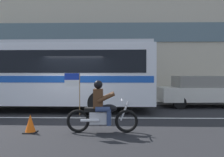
% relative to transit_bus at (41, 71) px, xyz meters
% --- Properties ---
extents(ground_plane, '(60.00, 60.00, 0.00)m').
position_rel_transit_bus_xyz_m(ground_plane, '(1.79, -1.19, -1.88)').
color(ground_plane, black).
extents(sidewalk_curb, '(28.00, 3.80, 0.15)m').
position_rel_transit_bus_xyz_m(sidewalk_curb, '(1.79, 3.91, -1.81)').
color(sidewalk_curb, '#B7B2A8').
rests_on(sidewalk_curb, ground_plane).
extents(lane_center_stripe, '(26.60, 0.14, 0.01)m').
position_rel_transit_bus_xyz_m(lane_center_stripe, '(1.79, -1.79, -1.88)').
color(lane_center_stripe, silver).
rests_on(lane_center_stripe, ground_plane).
extents(office_building_facade, '(28.00, 0.89, 13.70)m').
position_rel_transit_bus_xyz_m(office_building_facade, '(1.79, 6.20, 4.98)').
color(office_building_facade, '#B2A893').
rests_on(office_building_facade, ground_plane).
extents(transit_bus, '(10.65, 2.77, 3.22)m').
position_rel_transit_bus_xyz_m(transit_bus, '(0.00, 0.00, 0.00)').
color(transit_bus, silver).
rests_on(transit_bus, ground_plane).
extents(motorcycle_with_rider, '(2.20, 0.64, 1.78)m').
position_rel_transit_bus_xyz_m(motorcycle_with_rider, '(3.17, -3.98, -1.22)').
color(motorcycle_with_rider, black).
rests_on(motorcycle_with_rider, ground_plane).
extents(parked_sedan_curbside, '(4.70, 2.03, 1.64)m').
position_rel_transit_bus_xyz_m(parked_sedan_curbside, '(8.15, 1.39, -1.03)').
color(parked_sedan_curbside, silver).
rests_on(parked_sedan_curbside, ground_plane).
extents(fire_hydrant, '(0.22, 0.30, 0.75)m').
position_rel_transit_bus_xyz_m(fire_hydrant, '(3.85, 2.70, -1.36)').
color(fire_hydrant, red).
rests_on(fire_hydrant, sidewalk_curb).
extents(traffic_cone, '(0.36, 0.36, 0.55)m').
position_rel_transit_bus_xyz_m(traffic_cone, '(1.05, -4.04, -1.62)').
color(traffic_cone, '#EA590F').
rests_on(traffic_cone, ground_plane).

